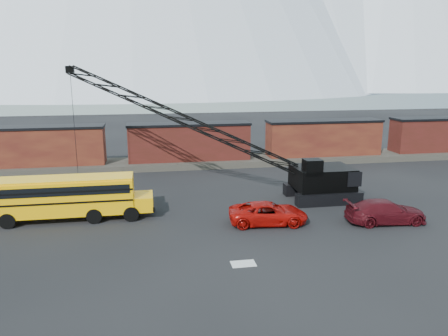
% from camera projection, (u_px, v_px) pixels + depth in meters
% --- Properties ---
extents(ground, '(160.00, 160.00, 0.00)m').
position_uv_depth(ground, '(223.00, 238.00, 28.63)').
color(ground, black).
rests_on(ground, ground).
extents(gravel_berm, '(120.00, 5.00, 0.70)m').
position_uv_depth(gravel_berm, '(190.00, 162.00, 49.65)').
color(gravel_berm, '#4B473E').
rests_on(gravel_berm, ground).
extents(boxcar_west_near, '(13.70, 3.10, 4.17)m').
position_uv_depth(boxcar_west_near, '(39.00, 146.00, 46.39)').
color(boxcar_west_near, '#421512').
rests_on(boxcar_west_near, gravel_berm).
extents(boxcar_mid, '(13.70, 3.10, 4.17)m').
position_uv_depth(boxcar_mid, '(189.00, 142.00, 49.11)').
color(boxcar_mid, '#4E1916').
rests_on(boxcar_mid, gravel_berm).
extents(boxcar_east_near, '(13.70, 3.10, 4.17)m').
position_uv_depth(boxcar_east_near, '(323.00, 138.00, 51.83)').
color(boxcar_east_near, '#421512').
rests_on(boxcar_east_near, gravel_berm).
extents(boxcar_east_far, '(13.70, 3.10, 4.17)m').
position_uv_depth(boxcar_east_far, '(444.00, 134.00, 54.54)').
color(boxcar_east_far, '#4E1916').
rests_on(boxcar_east_far, gravel_berm).
extents(snow_patch, '(1.40, 0.90, 0.02)m').
position_uv_depth(snow_patch, '(243.00, 264.00, 24.88)').
color(snow_patch, silver).
rests_on(snow_patch, ground).
extents(school_bus, '(11.65, 2.65, 3.19)m').
position_uv_depth(school_bus, '(68.00, 196.00, 31.71)').
color(school_bus, '#FBB005').
rests_on(school_bus, ground).
extents(red_pickup, '(5.84, 3.13, 1.56)m').
position_uv_depth(red_pickup, '(268.00, 213.00, 31.11)').
color(red_pickup, '#AE0C08').
rests_on(red_pickup, ground).
extents(maroon_suv, '(5.87, 2.69, 1.66)m').
position_uv_depth(maroon_suv, '(386.00, 212.00, 31.30)').
color(maroon_suv, '#480C13').
rests_on(maroon_suv, ground).
extents(crawler_crane, '(24.00, 9.43, 11.25)m').
position_uv_depth(crawler_crane, '(186.00, 121.00, 37.06)').
color(crawler_crane, black).
rests_on(crawler_crane, ground).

